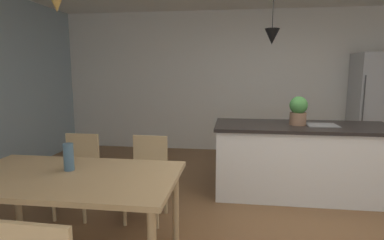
{
  "coord_description": "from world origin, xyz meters",
  "views": [
    {
      "loc": [
        -0.69,
        -2.86,
        1.55
      ],
      "look_at": [
        -1.07,
        -0.04,
        1.11
      ],
      "focal_mm": 28.9,
      "sensor_mm": 36.0,
      "label": 1
    }
  ],
  "objects": [
    {
      "name": "ground_plane",
      "position": [
        0.0,
        0.0,
        -0.02
      ],
      "size": [
        10.0,
        8.4,
        0.04
      ],
      "primitive_type": "cube",
      "color": "brown"
    },
    {
      "name": "wall_back_kitchen",
      "position": [
        0.0,
        3.26,
        1.35
      ],
      "size": [
        10.0,
        0.12,
        2.7
      ],
      "primitive_type": "cube",
      "color": "white",
      "rests_on": "ground_plane"
    },
    {
      "name": "dining_table",
      "position": [
        -1.97,
        -0.67,
        0.68
      ],
      "size": [
        1.72,
        0.97,
        0.75
      ],
      "color": "tan",
      "rests_on": "ground_plane"
    },
    {
      "name": "chair_far_right",
      "position": [
        -1.58,
        0.18,
        0.47
      ],
      "size": [
        0.41,
        0.41,
        0.87
      ],
      "color": "tan",
      "rests_on": "ground_plane"
    },
    {
      "name": "chair_far_left",
      "position": [
        -2.36,
        0.18,
        0.47
      ],
      "size": [
        0.4,
        0.4,
        0.87
      ],
      "color": "tan",
      "rests_on": "ground_plane"
    },
    {
      "name": "kitchen_island",
      "position": [
        0.17,
        1.06,
        0.46
      ],
      "size": [
        2.17,
        0.87,
        0.91
      ],
      "color": "white",
      "rests_on": "ground_plane"
    },
    {
      "name": "refrigerator",
      "position": [
        1.73,
        2.86,
        0.94
      ],
      "size": [
        0.69,
        0.67,
        1.87
      ],
      "color": "#B2B5B7",
      "rests_on": "ground_plane"
    },
    {
      "name": "pendant_over_island_main",
      "position": [
        -0.25,
        1.06,
        1.97
      ],
      "size": [
        0.18,
        0.18,
        0.82
      ],
      "color": "black"
    },
    {
      "name": "potted_plant_on_island",
      "position": [
        0.1,
        1.06,
        1.08
      ],
      "size": [
        0.22,
        0.22,
        0.35
      ],
      "color": "#8C664C",
      "rests_on": "kitchen_island"
    },
    {
      "name": "vase_on_dining_table",
      "position": [
        -2.02,
        -0.57,
        0.86
      ],
      "size": [
        0.08,
        0.08,
        0.23
      ],
      "color": "slate",
      "rests_on": "dining_table"
    }
  ]
}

